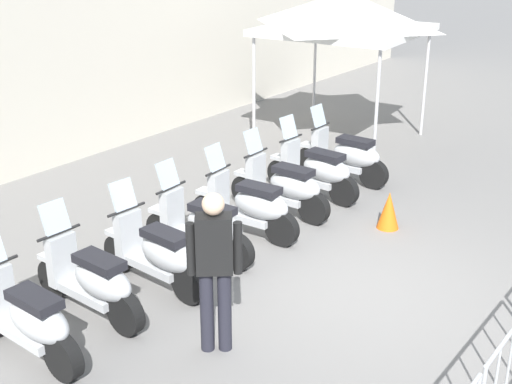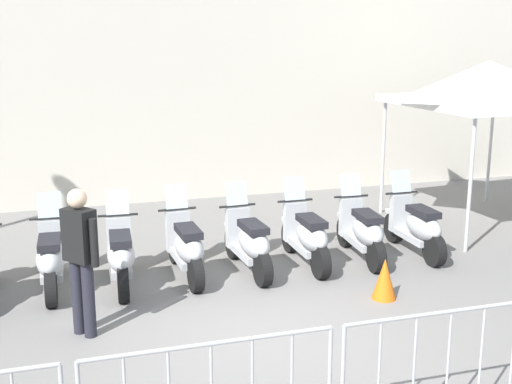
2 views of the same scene
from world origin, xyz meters
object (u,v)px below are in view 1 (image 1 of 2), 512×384
Objects in this scene: motorcycle_1 at (91,280)px; motorcycle_6 at (316,170)px; motorcycle_3 at (203,227)px; officer_near_row_end at (215,264)px; motorcycle_4 at (249,206)px; motorcycle_5 at (284,187)px; motorcycle_7 at (346,156)px; motorcycle_2 at (157,254)px; canopy_tent at (345,13)px; traffic_cone at (389,210)px; motorcycle_0 at (28,319)px.

motorcycle_6 is at bearing -5.52° from motorcycle_1.
motorcycle_3 is at bearing -5.92° from motorcycle_1.
motorcycle_1 is 1.00× the size of officer_near_row_end.
motorcycle_3 is 1.00× the size of motorcycle_4.
motorcycle_4 is at bearing 177.72° from motorcycle_5.
motorcycle_7 is at bearing -5.36° from motorcycle_5.
motorcycle_2 is at bearing 175.73° from motorcycle_4.
officer_near_row_end is 0.59× the size of canopy_tent.
canopy_tent is at bearing 6.50° from motorcycle_2.
motorcycle_1 is 1.00× the size of motorcycle_4.
motorcycle_4 is 0.90m from motorcycle_5.
officer_near_row_end is at bearing -117.09° from motorcycle_2.
motorcycle_2 is 0.92m from motorcycle_3.
motorcycle_4 is at bearing 129.81° from traffic_cone.
officer_near_row_end is 7.73m from canopy_tent.
motorcycle_7 reaches higher than traffic_cone.
motorcycle_1 is 1.00× the size of motorcycle_5.
motorcycle_1 is 3.62m from motorcycle_5.
motorcycle_2 is 1.00× the size of motorcycle_7.
motorcycle_1 is 2.72m from motorcycle_4.
motorcycle_2 is at bearing 151.53° from traffic_cone.
motorcycle_6 is 0.91m from motorcycle_7.
motorcycle_5 is at bearing 175.14° from motorcycle_6.
motorcycle_1 is 1.62m from officer_near_row_end.
motorcycle_2 is 1.58m from officer_near_row_end.
motorcycle_6 is at bearing 174.15° from motorcycle_7.
motorcycle_3 and motorcycle_7 have the same top height.
motorcycle_0 and motorcycle_4 have the same top height.
motorcycle_3 is 0.91m from motorcycle_4.
officer_near_row_end is (-5.20, -0.99, 0.53)m from motorcycle_7.
canopy_tent is 4.82m from traffic_cone.
motorcycle_3 and motorcycle_4 have the same top height.
officer_near_row_end is (-2.50, -1.19, 0.53)m from motorcycle_4.
canopy_tent is at bearing 27.64° from motorcycle_7.
motorcycle_3 is 1.00× the size of motorcycle_7.
motorcycle_3 is 3.62m from motorcycle_7.
motorcycle_2 and motorcycle_3 have the same top height.
motorcycle_3 is at bearing 174.76° from motorcycle_6.
motorcycle_2 is at bearing -11.87° from motorcycle_1.
motorcycle_0 is 1.00× the size of officer_near_row_end.
traffic_cone is at bearing -20.59° from motorcycle_0.
motorcycle_7 is at bearing -5.85° from motorcycle_6.
motorcycle_5 is at bearing -3.61° from motorcycle_2.
motorcycle_1 is at bearing 154.91° from traffic_cone.
motorcycle_7 is 3.14× the size of traffic_cone.
motorcycle_3 is at bearing 174.61° from motorcycle_7.
motorcycle_2 is 2.72m from motorcycle_5.
motorcycle_6 is (4.50, -0.43, 0.00)m from motorcycle_1.
motorcycle_2 is at bearing -173.50° from canopy_tent.
motorcycle_0 is 0.91m from motorcycle_1.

